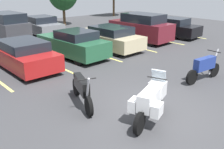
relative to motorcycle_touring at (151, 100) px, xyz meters
name	(u,v)px	position (x,y,z in m)	size (l,w,h in m)	color
ground	(147,111)	(0.44, 0.47, -0.72)	(44.00, 44.00, 0.10)	#38383A
motorcycle_touring	(151,100)	(0.00, 0.00, 0.00)	(2.07, 1.14, 1.42)	black
motorcycle_second	(82,89)	(-0.91, 2.19, -0.10)	(0.98, 2.18, 1.28)	black
motorcycle_third	(204,67)	(4.23, 0.63, -0.07)	(2.17, 0.62, 1.26)	black
parking_stripes	(21,68)	(-0.79, 7.39, -0.66)	(26.21, 5.13, 0.01)	#EAE066
car_red	(23,54)	(-0.67, 7.28, 0.02)	(1.85, 4.52, 1.38)	maroon
car_green	(73,44)	(2.24, 7.37, 0.07)	(2.03, 4.57, 1.51)	#235638
car_champagne	(107,38)	(4.82, 7.45, 0.05)	(2.04, 4.94, 1.44)	#C1B289
car_maroon	(141,28)	(8.09, 7.61, 0.28)	(2.12, 4.52, 1.92)	maroon
car_black	(171,27)	(11.05, 7.21, 0.02)	(2.12, 4.59, 1.42)	black
car_far_charcoal	(6,27)	(1.18, 14.15, 0.32)	(2.01, 4.29, 1.98)	#38383D
car_far_grey	(41,26)	(4.07, 14.61, 0.03)	(2.08, 4.49, 1.44)	slate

